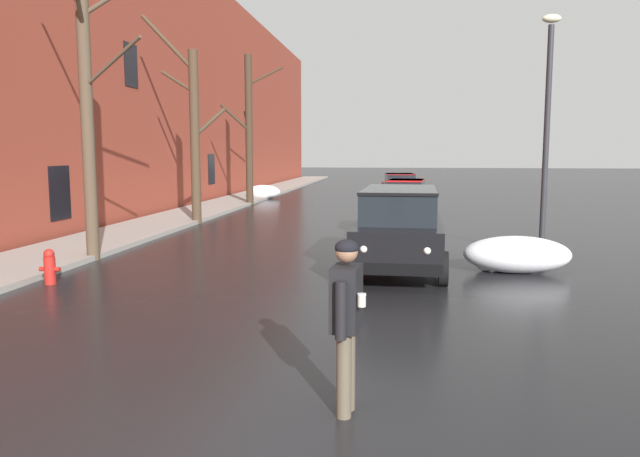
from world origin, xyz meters
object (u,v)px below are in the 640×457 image
Objects in this scene: bare_tree_mid_block at (194,130)px; pedestrian_with_coffee at (346,312)px; bare_tree_second_along_sidewalk at (87,98)px; sedan_maroon_parked_far_down_block at (400,186)px; street_lamp_post at (547,124)px; sedan_white_parked_kerbside_close at (393,211)px; fire_hydrant at (50,266)px; suv_black_approaching_near_lane at (400,226)px; sedan_red_parked_kerbside_mid at (406,195)px; bare_tree_far_down_block at (249,129)px.

bare_tree_mid_block is 17.36m from pedestrian_with_coffee.
bare_tree_second_along_sidewalk is at bearing 130.44° from pedestrian_with_coffee.
sedan_maroon_parked_far_down_block is 19.40m from street_lamp_post.
pedestrian_with_coffee is at bearing -91.35° from sedan_white_parked_kerbside_close.
suv_black_approaching_near_lane is at bearing 18.60° from fire_hydrant.
bare_tree_far_down_block is at bearing 159.25° from sedan_red_parked_kerbside_mid.
bare_tree_second_along_sidewalk is 1.24× the size of street_lamp_post.
bare_tree_far_down_block reaches higher than pedestrian_with_coffee.
sedan_maroon_parked_far_down_block is 28.50m from pedestrian_with_coffee.
street_lamp_post reaches higher than sedan_red_parked_kerbside_mid.
street_lamp_post is at bearing 67.38° from pedestrian_with_coffee.
sedan_maroon_parked_far_down_block is (0.03, 20.91, -0.23)m from suv_black_approaching_near_lane.
bare_tree_mid_block is 8.08m from bare_tree_far_down_block.
street_lamp_post reaches higher than sedan_maroon_parked_far_down_block.
sedan_white_parked_kerbside_close and sedan_red_parked_kerbside_mid have the same top height.
pedestrian_with_coffee is (-0.55, -28.50, 0.28)m from sedan_maroon_parked_far_down_block.
bare_tree_far_down_block is at bearing 127.25° from street_lamp_post.
sedan_white_parked_kerbside_close is at bearing 92.01° from suv_black_approaching_near_lane.
bare_tree_mid_block is 10.42× the size of fire_hydrant.
bare_tree_second_along_sidewalk reaches higher than pedestrian_with_coffee.
fire_hydrant is at bearing -106.51° from sedan_maroon_parked_far_down_block.
sedan_maroon_parked_far_down_block is (7.44, 12.74, -2.64)m from bare_tree_mid_block.
street_lamp_post is (10.32, 4.29, 2.90)m from fire_hydrant.
pedestrian_with_coffee is (6.85, -23.83, -2.70)m from bare_tree_far_down_block.
sedan_red_parked_kerbside_mid is at bearing 59.57° from bare_tree_second_along_sidewalk.
bare_tree_far_down_block is 1.56× the size of suv_black_approaching_near_lane.
suv_black_approaching_near_lane is 0.80× the size of street_lamp_post.
bare_tree_mid_block reaches higher than fire_hydrant.
suv_black_approaching_near_lane is at bearing 86.07° from pedestrian_with_coffee.
bare_tree_second_along_sidewalk is 0.99× the size of bare_tree_far_down_block.
fire_hydrant is (-6.33, 5.28, -0.68)m from pedestrian_with_coffee.
pedestrian_with_coffee is (-0.79, -20.93, 0.28)m from sedan_red_parked_kerbside_mid.
pedestrian_with_coffee is at bearing -39.82° from fire_hydrant.
bare_tree_far_down_block reaches higher than sedan_maroon_parked_far_down_block.
bare_tree_far_down_block reaches higher than street_lamp_post.
sedan_red_parked_kerbside_mid is at bearing 65.52° from fire_hydrant.
street_lamp_post is at bearing 22.58° from fire_hydrant.
sedan_maroon_parked_far_down_block is 6.37× the size of fire_hydrant.
bare_tree_mid_block is at bearing 150.40° from street_lamp_post.
bare_tree_far_down_block is 4.14× the size of pedestrian_with_coffee.
bare_tree_far_down_block is 1.66× the size of sedan_white_parked_kerbside_close.
pedestrian_with_coffee is (6.81, -7.99, -2.82)m from bare_tree_second_along_sidewalk.
bare_tree_far_down_block reaches higher than sedan_red_parked_kerbside_mid.
bare_tree_far_down_block is at bearing 91.61° from fire_hydrant.
fire_hydrant is (-6.85, -2.31, -0.63)m from suv_black_approaching_near_lane.
sedan_white_parked_kerbside_close is (-0.21, 5.85, -0.24)m from suv_black_approaching_near_lane.
bare_tree_mid_block reaches higher than bare_tree_second_along_sidewalk.
bare_tree_second_along_sidewalk is 0.98× the size of bare_tree_mid_block.
bare_tree_second_along_sidewalk is at bearing -89.37° from bare_tree_mid_block.
pedestrian_with_coffee is 0.30× the size of street_lamp_post.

